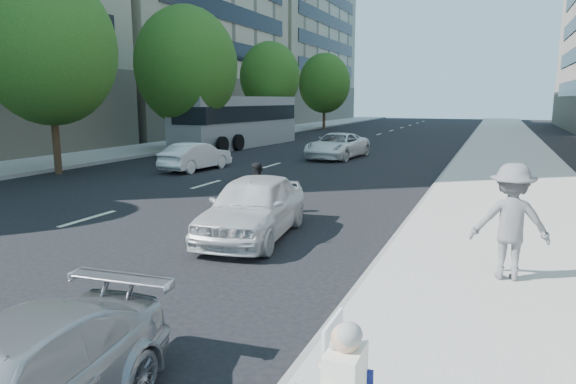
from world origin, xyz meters
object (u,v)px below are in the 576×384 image
at_px(jogger, 511,222).
at_px(white_sedan_mid, 196,156).
at_px(white_sedan_near, 253,206).
at_px(white_sedan_far, 337,146).
at_px(motorcycle, 259,191).
at_px(bus, 239,122).

xyz_separation_m(jogger, white_sedan_mid, (-12.65, 10.50, -0.51)).
bearing_deg(white_sedan_near, white_sedan_mid, 121.14).
xyz_separation_m(white_sedan_far, motorcycle, (1.93, -13.92, -0.03)).
distance_m(white_sedan_far, motorcycle, 14.05).
xyz_separation_m(white_sedan_near, bus, (-10.92, 20.37, 0.92)).
xyz_separation_m(motorcycle, bus, (-10.00, 18.13, 1.00)).
relative_size(white_sedan_near, white_sedan_far, 0.87).
bearing_deg(white_sedan_far, white_sedan_near, -74.33).
xyz_separation_m(white_sedan_mid, white_sedan_far, (4.46, 6.90, 0.06)).
height_order(motorcycle, bus, bus).
bearing_deg(white_sedan_mid, white_sedan_near, 134.71).
bearing_deg(white_sedan_mid, motorcycle, 138.72).
bearing_deg(white_sedan_near, bus, 111.03).
height_order(white_sedan_far, bus, bus).
distance_m(jogger, white_sedan_near, 5.49).
distance_m(white_sedan_mid, motorcycle, 9.50).
distance_m(jogger, bus, 27.05).
bearing_deg(jogger, motorcycle, -35.27).
bearing_deg(white_sedan_near, white_sedan_far, 92.83).
relative_size(white_sedan_far, motorcycle, 2.36).
relative_size(white_sedan_mid, white_sedan_far, 0.77).
relative_size(jogger, white_sedan_far, 0.40).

